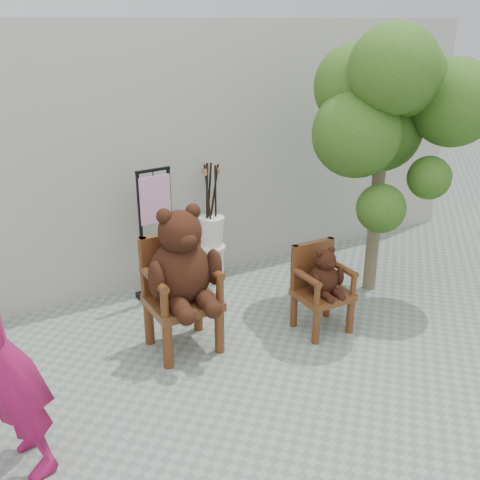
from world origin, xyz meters
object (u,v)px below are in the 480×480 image
Objects in this scene: chair_big at (181,272)px; chair_small at (322,280)px; display_stand at (158,251)px; tree at (392,108)px; stool_bucket at (212,231)px.

chair_small is at bearing -14.45° from chair_big.
chair_small is at bearing -56.03° from display_stand.
chair_big is at bearing -105.08° from display_stand.
tree is (1.04, 0.33, 1.59)m from chair_small.
chair_small is 0.30× the size of tree.
chair_small is 1.87m from display_stand.
chair_big is 0.99× the size of stool_bucket.
tree is (1.49, -1.24, 1.49)m from stool_bucket.
display_stand reaches higher than chair_small.
display_stand is (-1.18, 1.44, 0.04)m from chair_small.
chair_big is 1.13m from display_stand.
chair_big is 1.44m from chair_small.
display_stand is 1.04× the size of stool_bucket.
chair_small is 1.63m from stool_bucket.
display_stand reaches higher than chair_big.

